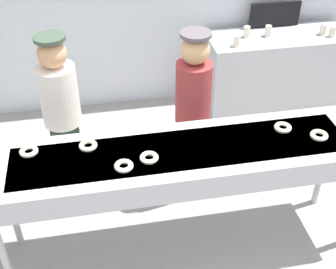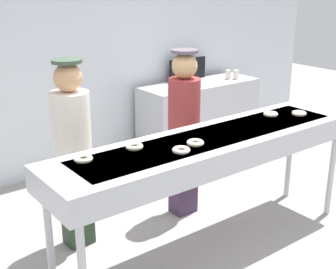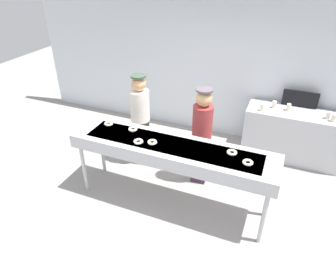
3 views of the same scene
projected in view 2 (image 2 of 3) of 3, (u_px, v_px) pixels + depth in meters
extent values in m
plane|color=#9E9993|center=(210.00, 247.00, 4.12)|extent=(16.00, 16.00, 0.00)
cube|color=silver|center=(75.00, 52.00, 5.47)|extent=(8.00, 0.12, 2.85)
cube|color=#B7BABF|center=(213.00, 147.00, 3.81)|extent=(2.91, 0.67, 0.20)
cube|color=slate|center=(213.00, 141.00, 3.80)|extent=(2.48, 0.47, 0.08)
cylinder|color=#B7BABF|center=(331.00, 175.00, 4.57)|extent=(0.06, 0.06, 0.85)
cylinder|color=#B7BABF|center=(50.00, 244.00, 3.40)|extent=(0.06, 0.06, 0.85)
cylinder|color=#B7BABF|center=(289.00, 160.00, 4.96)|extent=(0.06, 0.06, 0.85)
torus|color=#EBEECD|center=(271.00, 114.00, 4.32)|extent=(0.17, 0.17, 0.04)
torus|color=white|center=(181.00, 150.00, 3.43)|extent=(0.16, 0.16, 0.04)
torus|color=#FAF2CA|center=(83.00, 159.00, 3.26)|extent=(0.15, 0.15, 0.04)
torus|color=#FDEAC7|center=(299.00, 113.00, 4.34)|extent=(0.17, 0.17, 0.04)
torus|color=#F4F0C3|center=(195.00, 143.00, 3.57)|extent=(0.18, 0.18, 0.04)
torus|color=#F6F3C4|center=(134.00, 146.00, 3.50)|extent=(0.17, 0.17, 0.04)
cube|color=#283A28|center=(76.00, 199.00, 4.06)|extent=(0.24, 0.18, 0.87)
cylinder|color=silver|center=(71.00, 123.00, 3.83)|extent=(0.32, 0.32, 0.53)
sphere|color=tan|center=(68.00, 78.00, 3.71)|extent=(0.23, 0.23, 0.23)
cylinder|color=#394C3B|center=(67.00, 61.00, 3.67)|extent=(0.25, 0.25, 0.03)
cube|color=#3E2944|center=(183.00, 174.00, 4.62)|extent=(0.24, 0.18, 0.82)
cylinder|color=#993333|center=(184.00, 108.00, 4.40)|extent=(0.31, 0.31, 0.56)
sphere|color=tan|center=(185.00, 66.00, 4.27)|extent=(0.24, 0.24, 0.24)
cylinder|color=#554D54|center=(185.00, 51.00, 4.23)|extent=(0.25, 0.25, 0.03)
cube|color=#B7BABF|center=(199.00, 116.00, 6.35)|extent=(1.68, 0.61, 0.93)
cylinder|color=beige|center=(173.00, 87.00, 5.71)|extent=(0.07, 0.07, 0.12)
cylinder|color=beige|center=(228.00, 75.00, 6.40)|extent=(0.07, 0.07, 0.12)
cylinder|color=beige|center=(190.00, 80.00, 6.10)|extent=(0.07, 0.07, 0.12)
cylinder|color=beige|center=(236.00, 75.00, 6.39)|extent=(0.07, 0.07, 0.12)
cylinder|color=beige|center=(174.00, 82.00, 5.97)|extent=(0.07, 0.07, 0.12)
cube|color=black|center=(188.00, 69.00, 6.34)|extent=(0.60, 0.04, 0.29)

